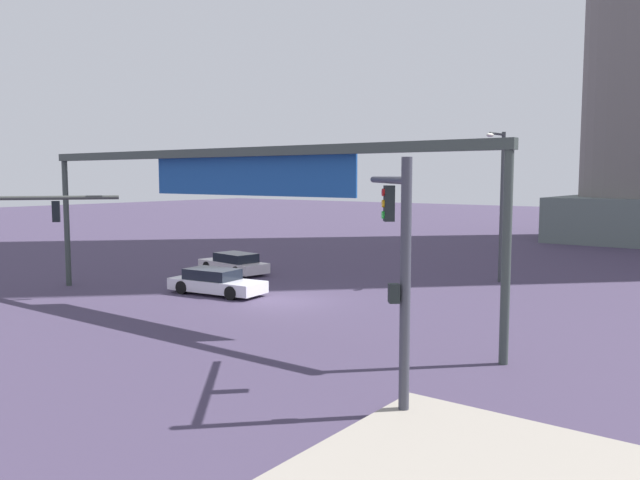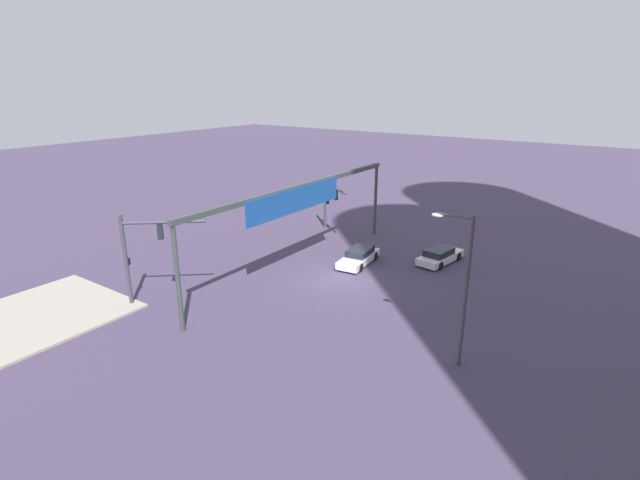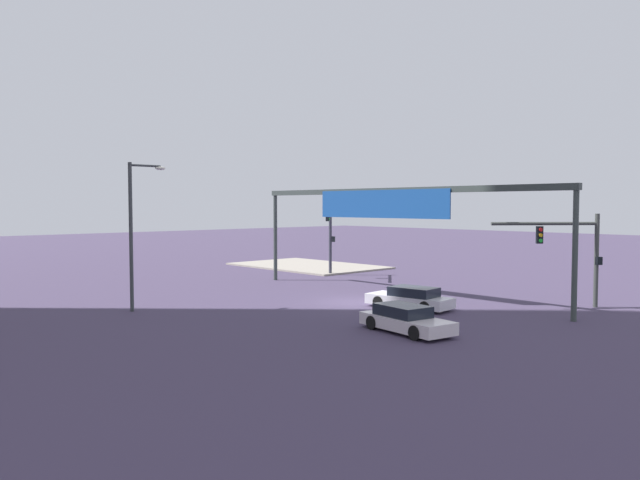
{
  "view_description": "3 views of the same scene",
  "coord_description": "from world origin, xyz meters",
  "px_view_note": "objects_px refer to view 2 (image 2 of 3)",
  "views": [
    {
      "loc": [
        18.39,
        -21.78,
        5.62
      ],
      "look_at": [
        1.59,
        0.64,
        2.83
      ],
      "focal_mm": 35.94,
      "sensor_mm": 36.0,
      "label": 1
    },
    {
      "loc": [
        27.38,
        17.39,
        13.81
      ],
      "look_at": [
        1.72,
        -0.54,
        3.46
      ],
      "focal_mm": 26.93,
      "sensor_mm": 36.0,
      "label": 2
    },
    {
      "loc": [
        -25.23,
        26.26,
        5.66
      ],
      "look_at": [
        2.44,
        0.43,
        3.55
      ],
      "focal_mm": 35.18,
      "sensor_mm": 36.0,
      "label": 3
    }
  ],
  "objects_px": {
    "streetlamp_curved_arm": "(462,282)",
    "sedan_car_approaching": "(440,256)",
    "traffic_signal_near_corner": "(330,197)",
    "sedan_car_waiting_far": "(359,257)",
    "traffic_signal_opposite_side": "(140,247)"
  },
  "relations": [
    {
      "from": "streetlamp_curved_arm",
      "to": "sedan_car_approaching",
      "type": "distance_m",
      "value": 15.32
    },
    {
      "from": "traffic_signal_near_corner",
      "to": "sedan_car_approaching",
      "type": "distance_m",
      "value": 12.46
    },
    {
      "from": "streetlamp_curved_arm",
      "to": "sedan_car_waiting_far",
      "type": "bearing_deg",
      "value": -39.07
    },
    {
      "from": "traffic_signal_near_corner",
      "to": "streetlamp_curved_arm",
      "type": "distance_m",
      "value": 23.8
    },
    {
      "from": "sedan_car_approaching",
      "to": "traffic_signal_near_corner",
      "type": "bearing_deg",
      "value": 89.29
    },
    {
      "from": "traffic_signal_near_corner",
      "to": "traffic_signal_opposite_side",
      "type": "distance_m",
      "value": 20.17
    },
    {
      "from": "streetlamp_curved_arm",
      "to": "sedan_car_waiting_far",
      "type": "height_order",
      "value": "streetlamp_curved_arm"
    },
    {
      "from": "traffic_signal_opposite_side",
      "to": "sedan_car_approaching",
      "type": "relative_size",
      "value": 1.27
    },
    {
      "from": "sedan_car_approaching",
      "to": "streetlamp_curved_arm",
      "type": "bearing_deg",
      "value": -146.93
    },
    {
      "from": "traffic_signal_near_corner",
      "to": "sedan_car_waiting_far",
      "type": "height_order",
      "value": "traffic_signal_near_corner"
    },
    {
      "from": "sedan_car_waiting_far",
      "to": "streetlamp_curved_arm",
      "type": "bearing_deg",
      "value": 43.22
    },
    {
      "from": "sedan_car_waiting_far",
      "to": "traffic_signal_opposite_side",
      "type": "bearing_deg",
      "value": -34.57
    },
    {
      "from": "sedan_car_waiting_far",
      "to": "sedan_car_approaching",
      "type": "bearing_deg",
      "value": 120.22
    },
    {
      "from": "streetlamp_curved_arm",
      "to": "sedan_car_approaching",
      "type": "relative_size",
      "value": 1.66
    },
    {
      "from": "traffic_signal_near_corner",
      "to": "sedan_car_waiting_far",
      "type": "relative_size",
      "value": 1.05
    }
  ]
}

